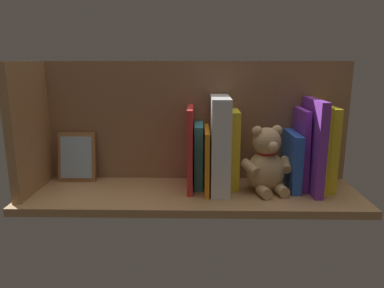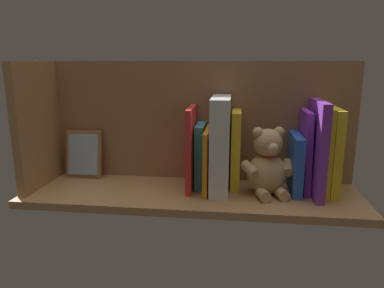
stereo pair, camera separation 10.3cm
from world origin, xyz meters
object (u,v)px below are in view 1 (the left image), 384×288
at_px(book_0, 327,148).
at_px(picture_frame_leaning, 77,157).
at_px(dictionary_thick_white, 220,144).
at_px(teddy_bear, 266,163).

xyz_separation_m(book_0, picture_frame_leaning, (0.77, -0.05, -0.05)).
bearing_deg(dictionary_thick_white, picture_frame_leaning, -8.67).
xyz_separation_m(book_0, teddy_bear, (0.18, 0.04, -0.04)).
height_order(dictionary_thick_white, picture_frame_leaning, dictionary_thick_white).
distance_m(teddy_bear, picture_frame_leaning, 0.59).
xyz_separation_m(dictionary_thick_white, picture_frame_leaning, (0.45, -0.07, -0.06)).
relative_size(book_0, picture_frame_leaning, 1.57).
distance_m(book_0, teddy_bear, 0.19).
relative_size(book_0, dictionary_thick_white, 0.89).
bearing_deg(book_0, picture_frame_leaning, -3.57).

